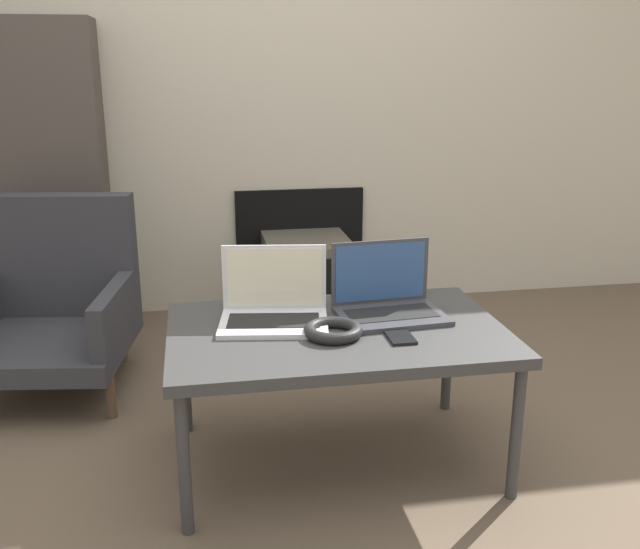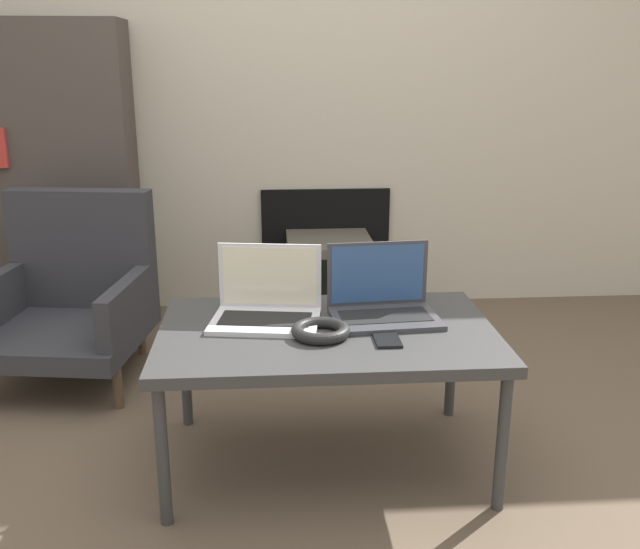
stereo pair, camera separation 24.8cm
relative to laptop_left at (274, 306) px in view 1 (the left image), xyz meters
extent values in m
plane|color=brown|center=(0.19, -0.26, -0.52)|extent=(14.00, 14.00, 0.00)
cube|color=#B7AD99|center=(0.19, 1.54, 0.78)|extent=(7.00, 0.06, 2.60)
cube|color=black|center=(0.31, 1.50, -0.21)|extent=(0.68, 0.03, 0.63)
cube|color=#333333|center=(0.19, -0.10, -0.07)|extent=(1.05, 0.67, 0.04)
cylinder|color=#333333|center=(-0.30, -0.39, -0.30)|extent=(0.04, 0.04, 0.43)
cylinder|color=#333333|center=(0.67, -0.39, -0.30)|extent=(0.04, 0.04, 0.43)
cylinder|color=#333333|center=(-0.30, 0.19, -0.30)|extent=(0.04, 0.04, 0.43)
cylinder|color=#333333|center=(0.67, 0.19, -0.30)|extent=(0.04, 0.04, 0.43)
cube|color=silver|center=(-0.01, -0.04, -0.04)|extent=(0.37, 0.29, 0.02)
cube|color=black|center=(-0.01, -0.04, -0.03)|extent=(0.30, 0.18, 0.00)
cube|color=silver|center=(0.01, 0.08, 0.07)|extent=(0.34, 0.06, 0.22)
cube|color=beige|center=(0.01, 0.07, 0.07)|extent=(0.31, 0.05, 0.19)
cube|color=#38383D|center=(0.38, -0.04, -0.04)|extent=(0.36, 0.27, 0.02)
cube|color=black|center=(0.38, -0.04, -0.03)|extent=(0.30, 0.16, 0.00)
cube|color=#38383D|center=(0.37, 0.08, 0.07)|extent=(0.34, 0.03, 0.22)
cube|color=#2D4C7F|center=(0.37, 0.07, 0.07)|extent=(0.31, 0.03, 0.19)
torus|color=black|center=(0.16, -0.16, -0.03)|extent=(0.18, 0.18, 0.04)
cube|color=black|center=(0.36, -0.20, -0.05)|extent=(0.08, 0.15, 0.01)
cube|color=#4C473D|center=(0.31, 1.27, -0.31)|extent=(0.42, 0.45, 0.42)
cube|color=black|center=(0.31, 1.04, -0.31)|extent=(0.34, 0.01, 0.33)
cube|color=#2D2D33|center=(-0.83, 0.60, -0.32)|extent=(0.70, 0.71, 0.08)
cube|color=#2D2D33|center=(-0.79, 0.86, -0.02)|extent=(0.62, 0.19, 0.51)
cube|color=#2D2D33|center=(-0.56, 0.56, -0.18)|extent=(0.14, 0.57, 0.20)
cylinder|color=#4C3828|center=(-0.57, 0.34, -0.44)|extent=(0.04, 0.04, 0.16)
cylinder|color=#4C3828|center=(-0.57, 0.87, -0.44)|extent=(0.04, 0.04, 0.16)
cube|color=#3F3833|center=(-1.05, 1.34, 0.21)|extent=(0.82, 0.30, 1.46)
camera|label=1|loc=(-0.23, -2.14, 0.75)|focal=40.00mm
camera|label=2|loc=(0.01, -2.17, 0.75)|focal=40.00mm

